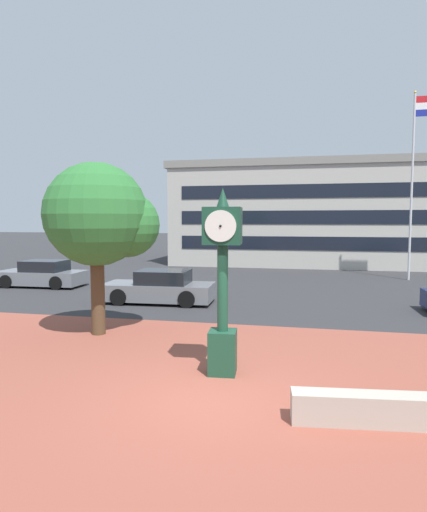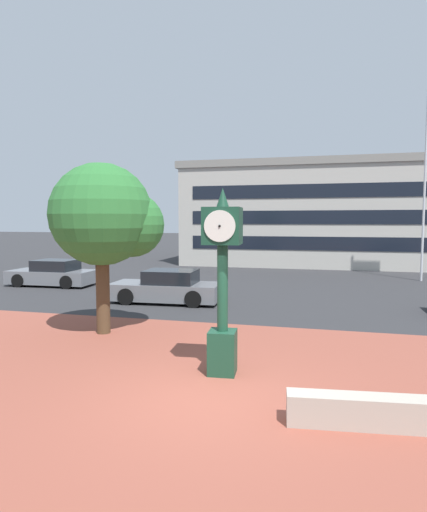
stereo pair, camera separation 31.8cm
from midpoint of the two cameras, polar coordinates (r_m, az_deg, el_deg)
name	(u,v)px [view 1 (the left image)]	position (r m, az deg, el deg)	size (l,w,h in m)	color
ground_plane	(210,399)	(8.24, -1.59, -18.26)	(200.00, 200.00, 0.00)	#2D2D30
plaza_brick_paving	(220,382)	(8.99, -0.26, -16.22)	(44.00, 9.67, 0.01)	brown
planter_wall	(395,410)	(7.68, 21.53, -18.33)	(3.20, 0.40, 0.50)	#ADA393
street_clock	(223,275)	(8.98, 0.20, -2.49)	(0.81, 0.87, 3.87)	#19422D
plaza_tree	(103,217)	(12.59, -15.01, 4.90)	(3.09, 2.87, 4.82)	#4C3823
car_street_near	(160,288)	(17.21, -7.58, -4.20)	(4.34, 2.01, 1.28)	slate
car_street_far	(42,275)	(22.89, -21.93, -2.30)	(4.23, 1.99, 1.28)	slate
flagpole_primary	(416,169)	(25.82, 24.72, 10.33)	(1.75, 0.14, 10.00)	silver
civic_building	(320,215)	(35.54, 13.58, 5.30)	(21.65, 12.87, 7.36)	#B2ADA3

